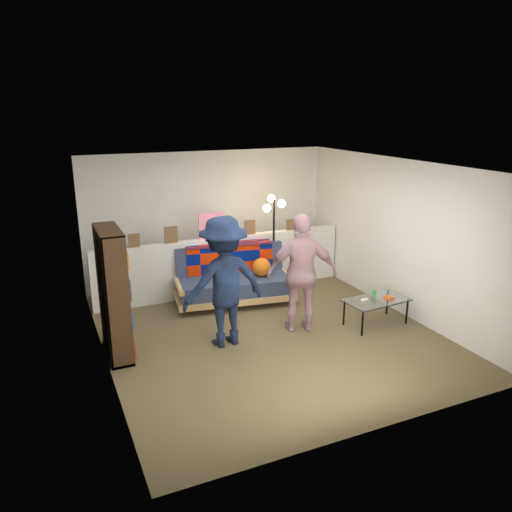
{
  "coord_description": "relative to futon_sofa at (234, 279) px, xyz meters",
  "views": [
    {
      "loc": [
        -2.84,
        -5.96,
        3.15
      ],
      "look_at": [
        0.0,
        0.4,
        1.05
      ],
      "focal_mm": 35.0,
      "sensor_mm": 36.0,
      "label": 1
    }
  ],
  "objects": [
    {
      "name": "ground",
      "position": [
        -0.02,
        -1.33,
        -0.39
      ],
      "size": [
        5.0,
        5.0,
        0.0
      ],
      "primitive_type": "plane",
      "color": "brown",
      "rests_on": "ground"
    },
    {
      "name": "room_shell",
      "position": [
        -0.02,
        -0.85,
        1.29
      ],
      "size": [
        4.6,
        5.05,
        2.45
      ],
      "color": "silver",
      "rests_on": "ground"
    },
    {
      "name": "half_wall_ledge",
      "position": [
        -0.02,
        0.47,
        0.11
      ],
      "size": [
        4.45,
        0.15,
        1.0
      ],
      "primitive_type": "cube",
      "color": "silver",
      "rests_on": "ground"
    },
    {
      "name": "ledge_decor",
      "position": [
        -0.24,
        0.45,
        0.79
      ],
      "size": [
        2.97,
        0.02,
        0.45
      ],
      "color": "brown",
      "rests_on": "half_wall_ledge"
    },
    {
      "name": "futon_sofa",
      "position": [
        0.0,
        0.0,
        0.0
      ],
      "size": [
        2.04,
        1.19,
        0.83
      ],
      "color": "tan",
      "rests_on": "ground"
    },
    {
      "name": "bookshelf",
      "position": [
        -2.1,
        -1.1,
        0.41
      ],
      "size": [
        0.28,
        0.85,
        1.7
      ],
      "color": "#321E10",
      "rests_on": "ground"
    },
    {
      "name": "coffee_table",
      "position": [
        1.59,
        -1.72,
        -0.01
      ],
      "size": [
        0.99,
        0.6,
        0.49
      ],
      "color": "black",
      "rests_on": "ground"
    },
    {
      "name": "floor_lamp",
      "position": [
        0.85,
        0.27,
        0.81
      ],
      "size": [
        0.39,
        0.31,
        1.69
      ],
      "color": "black",
      "rests_on": "ground"
    },
    {
      "name": "person_left",
      "position": [
        -0.69,
        -1.37,
        0.51
      ],
      "size": [
        1.2,
        0.74,
        1.79
      ],
      "primitive_type": "imported",
      "rotation": [
        0.0,
        0.0,
        3.21
      ],
      "color": "black",
      "rests_on": "ground"
    },
    {
      "name": "person_right",
      "position": [
        0.48,
        -1.42,
        0.48
      ],
      "size": [
        1.09,
        0.72,
        1.73
      ],
      "primitive_type": "imported",
      "rotation": [
        0.0,
        0.0,
        2.82
      ],
      "color": "pink",
      "rests_on": "ground"
    }
  ]
}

